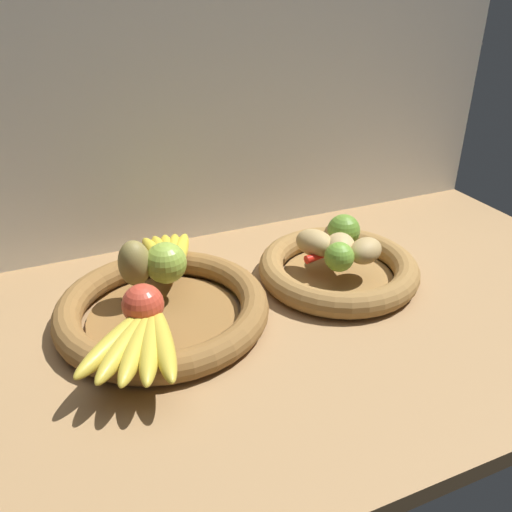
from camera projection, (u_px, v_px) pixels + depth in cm
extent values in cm
cube|color=#9E774C|center=(263.00, 303.00, 98.67)|extent=(140.00, 90.00, 3.00)
cube|color=silver|center=(204.00, 110.00, 109.03)|extent=(140.00, 3.00, 55.00)
cylinder|color=brown|center=(164.00, 318.00, 91.19)|extent=(25.77, 25.77, 1.00)
torus|color=brown|center=(163.00, 308.00, 90.28)|extent=(36.24, 36.24, 4.81)
cylinder|color=olive|center=(338.00, 277.00, 103.21)|extent=(21.23, 21.23, 1.00)
torus|color=olive|center=(338.00, 268.00, 102.30)|extent=(30.71, 30.71, 4.81)
sphere|color=#CC422D|center=(143.00, 305.00, 81.17)|extent=(6.49, 6.49, 6.49)
sphere|color=#8CAD3D|center=(166.00, 263.00, 91.82)|extent=(7.27, 7.27, 7.27)
ellipsoid|color=olive|center=(135.00, 263.00, 90.61)|extent=(7.07, 7.22, 8.34)
ellipsoid|color=gold|center=(118.00, 339.00, 76.34)|extent=(15.68, 14.84, 3.10)
ellipsoid|color=gold|center=(128.00, 342.00, 75.87)|extent=(13.61, 16.64, 3.10)
ellipsoid|color=gold|center=(139.00, 343.00, 75.65)|extent=(11.10, 17.91, 3.10)
ellipsoid|color=gold|center=(150.00, 342.00, 75.70)|extent=(8.24, 18.61, 3.10)
ellipsoid|color=gold|center=(162.00, 341.00, 76.00)|extent=(5.11, 18.72, 3.10)
sphere|color=brown|center=(154.00, 306.00, 83.77)|extent=(2.79, 2.79, 2.79)
ellipsoid|color=yellow|center=(180.00, 253.00, 99.58)|extent=(9.14, 15.40, 2.86)
ellipsoid|color=yellow|center=(174.00, 253.00, 99.54)|extent=(7.34, 15.78, 2.86)
ellipsoid|color=yellow|center=(168.00, 254.00, 99.38)|extent=(5.42, 15.89, 2.86)
ellipsoid|color=yellow|center=(163.00, 255.00, 99.10)|extent=(3.40, 15.72, 2.86)
ellipsoid|color=yellow|center=(157.00, 256.00, 98.72)|extent=(4.38, 15.83, 2.86)
sphere|color=brown|center=(173.00, 274.00, 92.71)|extent=(2.58, 2.58, 2.58)
ellipsoid|color=tan|center=(315.00, 243.00, 101.02)|extent=(8.53, 9.55, 4.96)
ellipsoid|color=tan|center=(340.00, 246.00, 100.03)|extent=(8.52, 9.11, 4.69)
ellipsoid|color=tan|center=(365.00, 251.00, 98.48)|extent=(8.82, 7.84, 4.71)
ellipsoid|color=#A38451|center=(337.00, 235.00, 104.57)|extent=(5.14, 6.92, 4.37)
sphere|color=#6B9E33|center=(339.00, 257.00, 95.62)|extent=(5.43, 5.43, 5.43)
sphere|color=olive|center=(344.00, 231.00, 104.00)|extent=(6.45, 6.45, 6.45)
cone|color=red|center=(329.00, 253.00, 100.93)|extent=(10.82, 2.94, 1.63)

